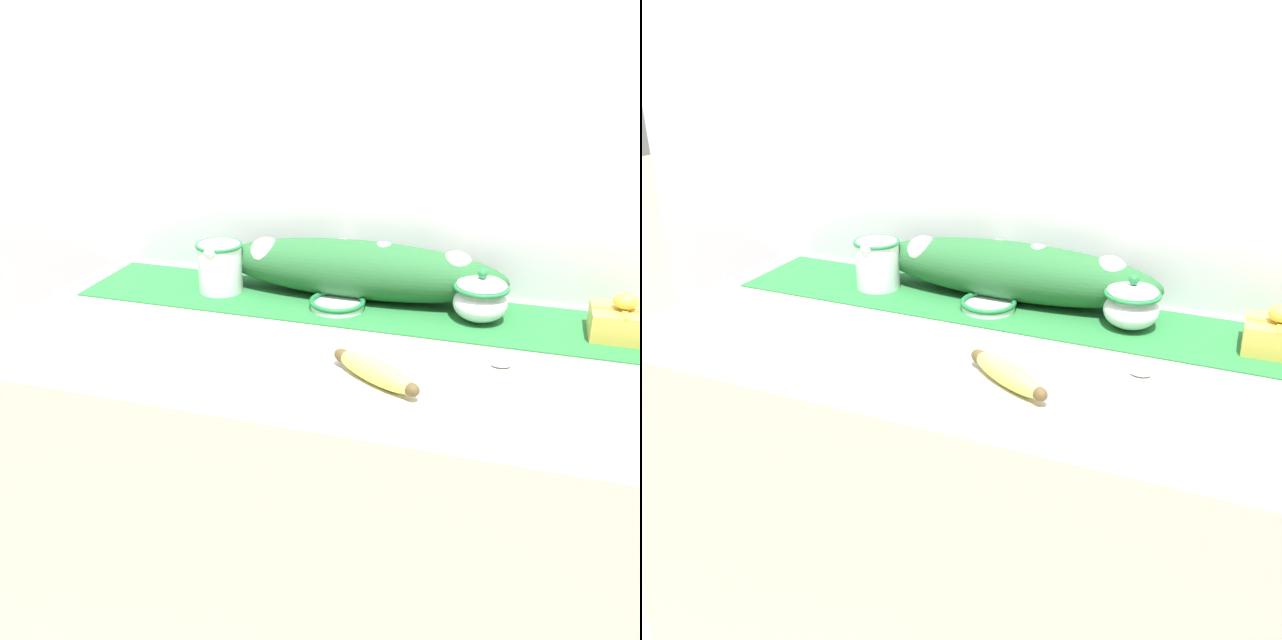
% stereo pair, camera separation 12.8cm
% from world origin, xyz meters
% --- Properties ---
extents(countertop, '(1.26, 0.60, 0.91)m').
position_xyz_m(countertop, '(0.00, 0.00, 0.45)').
color(countertop, beige).
rests_on(countertop, ground_plane).
extents(back_wall, '(2.06, 0.04, 2.40)m').
position_xyz_m(back_wall, '(0.00, 0.32, 1.20)').
color(back_wall, silver).
rests_on(back_wall, ground_plane).
extents(table_runner, '(1.16, 0.23, 0.00)m').
position_xyz_m(table_runner, '(0.00, 0.18, 0.91)').
color(table_runner, '#236B33').
rests_on(table_runner, countertop).
extents(cream_pitcher, '(0.10, 0.12, 0.11)m').
position_xyz_m(cream_pitcher, '(-0.29, 0.18, 0.97)').
color(cream_pitcher, white).
rests_on(cream_pitcher, countertop).
extents(sugar_bowl, '(0.11, 0.11, 0.11)m').
position_xyz_m(sugar_bowl, '(0.25, 0.18, 0.96)').
color(sugar_bowl, white).
rests_on(sugar_bowl, countertop).
extents(small_dish, '(0.11, 0.11, 0.02)m').
position_xyz_m(small_dish, '(-0.03, 0.15, 0.92)').
color(small_dish, white).
rests_on(small_dish, countertop).
extents(banana, '(0.17, 0.12, 0.04)m').
position_xyz_m(banana, '(0.12, -0.13, 0.93)').
color(banana, '#CCD156').
rests_on(banana, countertop).
extents(spoon, '(0.15, 0.03, 0.01)m').
position_xyz_m(spoon, '(0.30, -0.01, 0.91)').
color(spoon, '#B7B7BC').
rests_on(spoon, countertop).
extents(napkin_stack, '(0.16, 0.16, 0.02)m').
position_xyz_m(napkin_stack, '(-0.49, -0.08, 0.92)').
color(napkin_stack, white).
rests_on(napkin_stack, countertop).
extents(gift_box, '(0.11, 0.10, 0.09)m').
position_xyz_m(gift_box, '(0.51, 0.18, 0.94)').
color(gift_box, gold).
rests_on(gift_box, countertop).
extents(poinsettia_garland, '(0.61, 0.13, 0.12)m').
position_xyz_m(poinsettia_garland, '(-0.00, 0.23, 0.98)').
color(poinsettia_garland, '#235B2D').
rests_on(poinsettia_garland, countertop).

